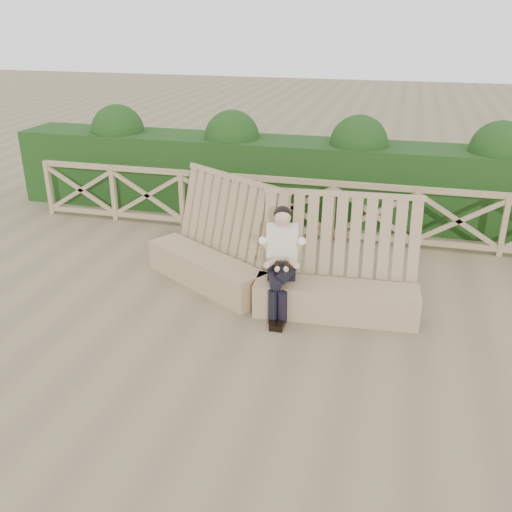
# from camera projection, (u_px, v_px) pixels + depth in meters

# --- Properties ---
(ground) EXTENTS (60.00, 60.00, 0.00)m
(ground) POSITION_uv_depth(u_px,v_px,m) (238.00, 330.00, 7.41)
(ground) COLOR brown
(ground) RESTS_ON ground
(bench) EXTENTS (4.19, 1.80, 1.60)m
(bench) POSITION_uv_depth(u_px,v_px,m) (270.00, 272.00, 8.12)
(bench) COLOR #947554
(bench) RESTS_ON ground
(woman) EXTENTS (0.49, 0.93, 1.48)m
(woman) POSITION_uv_depth(u_px,v_px,m) (281.00, 258.00, 7.60)
(woman) COLOR black
(woman) RESTS_ON ground
(guardrail) EXTENTS (10.10, 0.09, 1.10)m
(guardrail) POSITION_uv_depth(u_px,v_px,m) (293.00, 207.00, 10.30)
(guardrail) COLOR #9C825B
(guardrail) RESTS_ON ground
(hedge) EXTENTS (12.00, 1.20, 1.50)m
(hedge) POSITION_uv_depth(u_px,v_px,m) (305.00, 179.00, 11.29)
(hedge) COLOR black
(hedge) RESTS_ON ground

